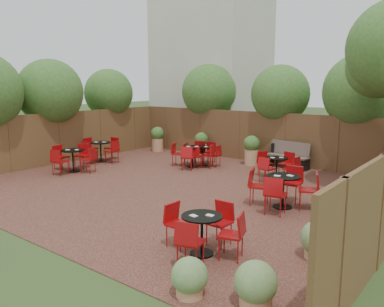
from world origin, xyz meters
The scene contains 11 objects.
ground centered at (0.00, 0.00, 0.00)m, with size 80.00×80.00×0.00m, color #354F23.
courtyard_paving centered at (0.00, 0.00, 0.01)m, with size 12.00×10.00×0.02m, color #321A14.
fence_back centered at (0.00, 5.00, 1.00)m, with size 12.00×0.08×2.00m, color #4E2F1D.
fence_left centered at (-6.00, 0.00, 1.00)m, with size 0.08×10.00×2.00m, color #4E2F1D.
neighbour_building centered at (-4.50, 8.00, 4.00)m, with size 5.00×4.00×8.00m, color beige.
overhang_foliage centered at (-2.40, 2.57, 2.74)m, with size 15.58×11.02×2.73m.
park_bench_left centered at (1.34, 4.63, 0.51)m, with size 1.58×0.68×0.95m.
park_bench_right centered at (1.40, 4.63, 0.52)m, with size 1.62×0.69×0.97m.
bistro_tables centered at (-0.56, 0.70, 0.47)m, with size 9.99×7.96×0.95m.
planters centered at (-0.53, 3.54, 0.61)m, with size 11.12×4.22×1.12m.
low_shrubs centered at (4.78, -3.55, 0.34)m, with size 1.62×3.04×0.70m.
Camera 1 is at (7.44, -8.93, 3.16)m, focal length 37.29 mm.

